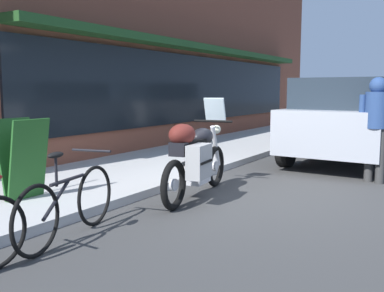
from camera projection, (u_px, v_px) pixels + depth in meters
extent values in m
plane|color=#3B3B3B|center=(253.00, 196.00, 6.41)|extent=(80.00, 80.00, 0.00)
cube|color=brown|center=(194.00, 36.00, 12.53)|extent=(18.39, 0.35, 6.05)
cube|color=black|center=(200.00, 89.00, 12.62)|extent=(12.87, 0.06, 1.80)
cube|color=#1E471E|center=(207.00, 49.00, 12.36)|extent=(12.87, 0.60, 0.16)
cube|color=#B3B3B3|center=(288.00, 132.00, 15.37)|extent=(30.00, 2.67, 0.12)
torus|color=black|center=(215.00, 166.00, 7.02)|extent=(0.66, 0.18, 0.65)
cylinder|color=silver|center=(215.00, 166.00, 7.02)|extent=(0.17, 0.08, 0.16)
torus|color=black|center=(174.00, 185.00, 5.63)|extent=(0.66, 0.18, 0.65)
cylinder|color=silver|center=(174.00, 185.00, 5.63)|extent=(0.17, 0.08, 0.16)
cube|color=silver|center=(195.00, 172.00, 6.27)|extent=(0.48, 0.36, 0.32)
cylinder|color=silver|center=(197.00, 159.00, 6.30)|extent=(0.99, 0.20, 0.06)
ellipsoid|color=black|center=(202.00, 137.00, 6.44)|extent=(0.55, 0.35, 0.26)
cube|color=black|center=(191.00, 144.00, 6.07)|extent=(0.63, 0.32, 0.11)
cube|color=black|center=(181.00, 149.00, 5.77)|extent=(0.31, 0.26, 0.18)
cylinder|color=silver|center=(215.00, 146.00, 6.98)|extent=(0.35, 0.12, 0.67)
cylinder|color=black|center=(213.00, 121.00, 6.82)|extent=(0.12, 0.62, 0.04)
cube|color=silver|center=(215.00, 109.00, 6.87)|extent=(0.19, 0.34, 0.35)
sphere|color=#EAEACC|center=(216.00, 129.00, 6.98)|extent=(0.14, 0.14, 0.14)
cube|color=#A0A0A0|center=(199.00, 161.00, 5.74)|extent=(0.46, 0.26, 0.44)
cube|color=black|center=(206.00, 162.00, 5.68)|extent=(0.37, 0.07, 0.03)
ellipsoid|color=#591E19|center=(182.00, 134.00, 5.79)|extent=(0.52, 0.38, 0.28)
torus|color=black|center=(95.00, 196.00, 5.00)|extent=(0.67, 0.19, 0.68)
torus|color=black|center=(36.00, 221.00, 4.04)|extent=(0.67, 0.19, 0.68)
cylinder|color=black|center=(68.00, 180.00, 4.48)|extent=(0.56, 0.16, 0.04)
cylinder|color=black|center=(56.00, 200.00, 4.31)|extent=(0.44, 0.13, 0.32)
cylinder|color=black|center=(56.00, 171.00, 4.29)|extent=(0.03, 0.03, 0.30)
ellipsoid|color=black|center=(56.00, 155.00, 4.27)|extent=(0.24, 0.14, 0.06)
cylinder|color=black|center=(91.00, 151.00, 4.88)|extent=(0.13, 0.47, 0.03)
cube|color=#9EA3AD|center=(356.00, 126.00, 9.52)|extent=(4.78, 2.11, 0.83)
cube|color=#232D38|center=(354.00, 93.00, 9.20)|extent=(3.27, 1.81, 0.59)
cube|color=#383838|center=(378.00, 133.00, 11.45)|extent=(0.25, 1.90, 0.24)
cylinder|color=black|center=(332.00, 137.00, 11.37)|extent=(0.67, 0.25, 0.66)
cylinder|color=black|center=(286.00, 150.00, 8.81)|extent=(0.67, 0.25, 0.66)
cylinder|color=#353535|center=(369.00, 155.00, 7.36)|extent=(0.14, 0.14, 0.90)
cylinder|color=#353535|center=(380.00, 156.00, 7.21)|extent=(0.14, 0.14, 0.90)
cylinder|color=navy|center=(377.00, 110.00, 7.19)|extent=(0.47, 0.47, 0.59)
sphere|color=navy|center=(378.00, 86.00, 7.14)|extent=(0.28, 0.28, 0.28)
sphere|color=tan|center=(378.00, 86.00, 7.20)|extent=(0.17, 0.17, 0.17)
cylinder|color=navy|center=(362.00, 112.00, 7.26)|extent=(0.10, 0.10, 0.56)
cube|color=#1E511E|center=(29.00, 159.00, 5.67)|extent=(0.55, 0.21, 1.04)
cube|color=#1E511E|center=(18.00, 158.00, 5.78)|extent=(0.55, 0.21, 1.04)
cube|color=#B7B7BC|center=(376.00, 115.00, 14.01)|extent=(4.84, 1.92, 0.78)
cube|color=#232D38|center=(376.00, 92.00, 13.67)|extent=(3.30, 1.67, 0.67)
cylinder|color=black|center=(354.00, 123.00, 15.87)|extent=(0.66, 0.23, 0.66)
cylinder|color=black|center=(335.00, 130.00, 13.15)|extent=(0.66, 0.23, 0.66)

